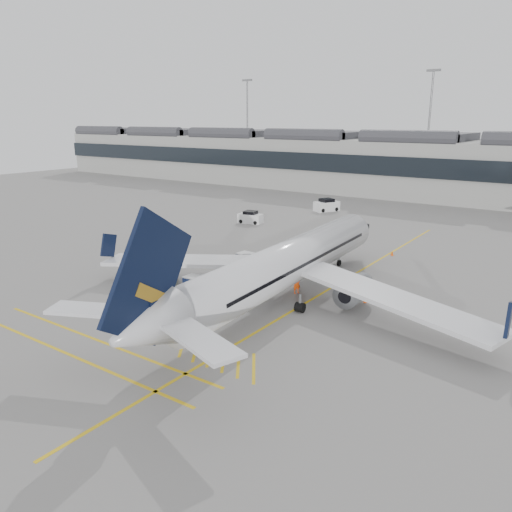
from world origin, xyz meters
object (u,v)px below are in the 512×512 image
Objects in this scene: airliner_main at (284,265)px; ramp_agent_b at (240,267)px; ramp_agent_a at (297,283)px; baggage_cart_a at (201,284)px; pushback_tug at (162,279)px; belt_loader at (310,270)px.

airliner_main is 19.64× the size of ramp_agent_b.
ramp_agent_a is 0.93× the size of ramp_agent_b.
airliner_main reaches higher than ramp_agent_b.
ramp_agent_a is (6.89, 4.97, 0.07)m from baggage_cart_a.
pushback_tug is at bearing -173.67° from baggage_cart_a.
pushback_tug is (-11.21, -3.39, -2.45)m from airliner_main.
ramp_agent_b is at bearing 111.63° from ramp_agent_a.
airliner_main is at bearing -152.49° from ramp_agent_a.
baggage_cart_a is at bearing 8.78° from pushback_tug.
baggage_cart_a is at bearing -159.79° from airliner_main.
belt_loader is 6.95m from ramp_agent_b.
ramp_agent_b is (-7.00, 3.11, -2.08)m from airliner_main.
airliner_main is at bearing 23.66° from baggage_cart_a.
ramp_agent_a reaches higher than baggage_cart_a.
ramp_agent_b reaches higher than baggage_cart_a.
baggage_cart_a is 4.44m from pushback_tug.
pushback_tug is (-4.40, -0.46, -0.24)m from baggage_cart_a.
ramp_agent_b is (-0.20, 6.03, 0.14)m from baggage_cart_a.
airliner_main reaches higher than baggage_cart_a.
ramp_agent_a reaches higher than pushback_tug.
airliner_main reaches higher than ramp_agent_a.
belt_loader is at bearing 99.03° from airliner_main.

